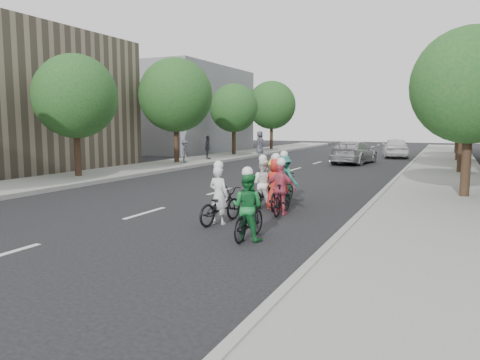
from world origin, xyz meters
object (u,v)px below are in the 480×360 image
Objects in this scene: follow_car_lead at (354,152)px; follow_car_trail at (396,148)px; cyclist_0 at (220,203)px; cyclist_2 at (275,184)px; cyclist_1 at (248,212)px; spectator_1 at (208,147)px; cyclist_3 at (282,194)px; cyclist_5 at (285,185)px; spectator_0 at (185,151)px; cyclist_6 at (263,189)px; cyclist_4 at (276,190)px; spectator_2 at (260,143)px; cyclist_7 at (284,182)px.

follow_car_trail is at bearing -98.59° from follow_car_lead.
cyclist_0 is 3.99m from cyclist_2.
spectator_1 is (-11.57, 19.73, 0.35)m from cyclist_1.
cyclist_2 is 2.36m from cyclist_3.
cyclist_1 reaches higher than cyclist_3.
cyclist_5 is 15.48m from spectator_0.
cyclist_6 is (0.18, 2.73, 0.04)m from cyclist_0.
cyclist_6 is 18.80m from spectator_1.
cyclist_2 is 0.91× the size of cyclist_4.
cyclist_0 is 1.08× the size of cyclist_5.
cyclist_5 is at bearing -101.39° from cyclist_6.
cyclist_0 is 18.43m from spectator_0.
cyclist_1 is 1.00× the size of cyclist_6.
spectator_2 is (-9.00, 25.45, 0.55)m from cyclist_0.
cyclist_3 is 2.38m from cyclist_5.
cyclist_4 reaches higher than cyclist_5.
cyclist_4 is at bearing -94.61° from cyclist_0.
cyclist_2 is 1.42m from cyclist_4.
cyclist_2 is 15.36m from spectator_0.
spectator_1 is 7.14m from spectator_2.
spectator_2 reaches higher than cyclist_4.
spectator_2 is (1.19, 7.04, 0.12)m from spectator_1.
cyclist_1 is (1.39, -1.33, 0.08)m from cyclist_0.
spectator_2 reaches higher than follow_car_trail.
spectator_0 is at bearing -57.49° from cyclist_4.
cyclist_0 reaches higher than cyclist_2.
cyclist_7 reaches higher than spectator_0.
cyclist_2 is 1.26m from cyclist_6.
cyclist_6 is at bearing -45.09° from cyclist_3.
cyclist_2 is 0.32× the size of follow_car_lead.
cyclist_4 is 16.70m from spectator_0.
cyclist_5 is 0.38× the size of follow_car_trail.
spectator_1 is at bearing -18.00° from spectator_0.
cyclist_1 is 4.06m from cyclist_4.
cyclist_2 is at bearing -66.59° from cyclist_3.
cyclist_3 is 0.95m from cyclist_4.
cyclist_7 is 0.34× the size of follow_car_lead.
cyclist_5 is at bearing -153.44° from spectator_0.
spectator_1 is at bearing -56.87° from cyclist_3.
cyclist_5 is at bearing -162.41° from spectator_2.
cyclist_3 is at bearing 135.01° from cyclist_6.
spectator_0 is 3.08m from spectator_1.
cyclist_6 reaches higher than cyclist_2.
cyclist_7 is (-0.20, 1.32, 0.08)m from cyclist_4.
spectator_2 is (-10.64, -2.41, 0.33)m from follow_car_trail.
spectator_1 reaches higher than cyclist_6.
cyclist_0 is 26.99m from spectator_2.
spectator_2 is (-10.10, 23.61, 0.49)m from cyclist_3.
cyclist_3 is at bearing 110.45° from cyclist_4.
cyclist_6 reaches higher than cyclist_5.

